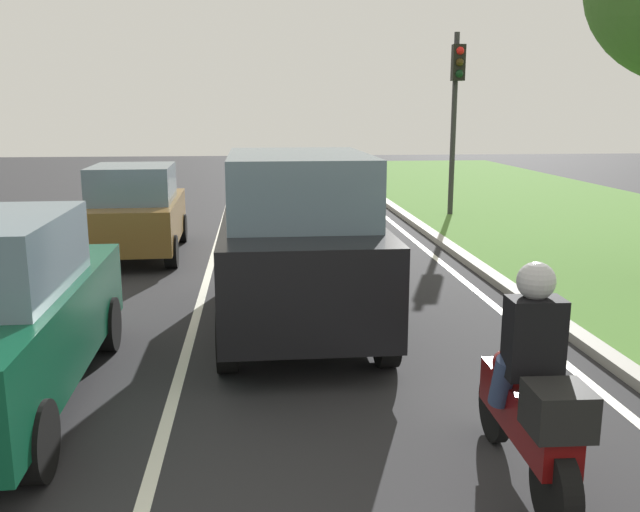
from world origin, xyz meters
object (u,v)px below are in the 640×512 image
at_px(car_suv_ahead, 298,240).
at_px(motorcycle, 529,417).
at_px(car_hatchback_far, 136,211).
at_px(rider_person, 532,335).
at_px(traffic_light_near_right, 456,95).

relative_size(car_suv_ahead, motorcycle, 2.37).
height_order(car_hatchback_far, motorcycle, car_hatchback_far).
bearing_deg(car_hatchback_far, rider_person, -65.69).
xyz_separation_m(car_suv_ahead, traffic_light_near_right, (4.69, 9.09, 2.02)).
xyz_separation_m(rider_person, traffic_light_near_right, (3.22, 13.10, 2.00)).
bearing_deg(rider_person, car_hatchback_far, 117.86).
bearing_deg(traffic_light_near_right, car_hatchback_far, -150.44).
height_order(car_suv_ahead, motorcycle, car_suv_ahead).
bearing_deg(car_hatchback_far, car_suv_ahead, -61.04).
height_order(car_hatchback_far, rider_person, car_hatchback_far).
bearing_deg(car_hatchback_far, motorcycle, -65.84).
distance_m(car_hatchback_far, traffic_light_near_right, 8.98).
height_order(car_suv_ahead, car_hatchback_far, car_suv_ahead).
bearing_deg(motorcycle, car_hatchback_far, 117.72).
bearing_deg(car_suv_ahead, rider_person, -70.25).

